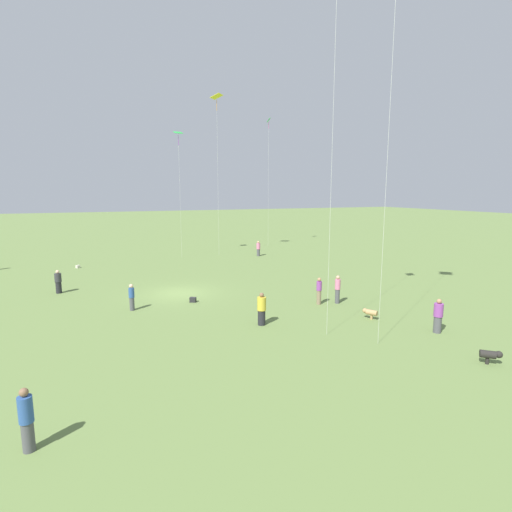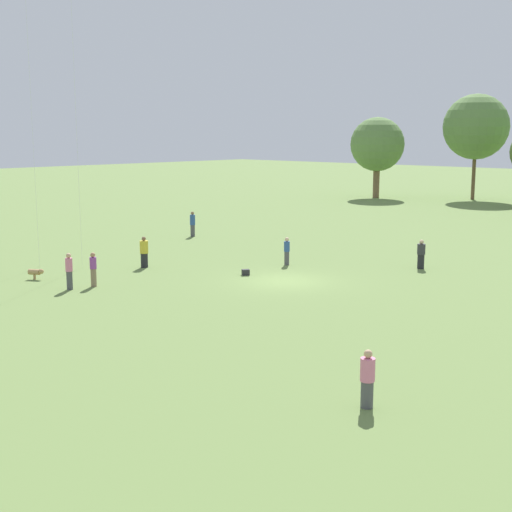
# 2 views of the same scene
# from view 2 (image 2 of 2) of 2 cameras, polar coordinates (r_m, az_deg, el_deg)

# --- Properties ---
(ground_plane) EXTENTS (240.00, 240.00, 0.00)m
(ground_plane) POSITION_cam_2_polar(r_m,az_deg,el_deg) (36.59, 2.34, -2.01)
(ground_plane) COLOR olive
(tree_0) EXTENTS (6.22, 6.22, 9.29)m
(tree_0) POSITION_cam_2_polar(r_m,az_deg,el_deg) (84.47, 9.68, 8.78)
(tree_0) COLOR brown
(tree_0) RESTS_ON ground_plane
(tree_1) EXTENTS (7.30, 7.30, 11.80)m
(tree_1) POSITION_cam_2_polar(r_m,az_deg,el_deg) (84.69, 17.20, 9.84)
(tree_1) COLOR brown
(tree_1) RESTS_ON ground_plane
(person_1) EXTENTS (0.46, 0.46, 1.60)m
(person_1) POSITION_cam_2_polar(r_m,az_deg,el_deg) (40.87, 2.48, 0.40)
(person_1) COLOR #4C4C51
(person_1) RESTS_ON ground_plane
(person_3) EXTENTS (0.39, 0.39, 1.83)m
(person_3) POSITION_cam_2_polar(r_m,az_deg,el_deg) (52.30, -5.10, 2.56)
(person_3) COLOR #4C4C51
(person_3) RESTS_ON ground_plane
(person_4) EXTENTS (0.55, 0.55, 1.66)m
(person_4) POSITION_cam_2_polar(r_m,az_deg,el_deg) (20.12, 8.90, -9.71)
(person_4) COLOR #4C4C51
(person_4) RESTS_ON ground_plane
(person_6) EXTENTS (0.63, 0.63, 1.63)m
(person_6) POSITION_cam_2_polar(r_m,az_deg,el_deg) (40.79, 13.07, 0.11)
(person_6) COLOR #232328
(person_6) RESTS_ON ground_plane
(person_7) EXTENTS (0.46, 0.46, 1.79)m
(person_7) POSITION_cam_2_polar(r_m,az_deg,el_deg) (35.56, -14.72, -1.18)
(person_7) COLOR #4C4C51
(person_7) RESTS_ON ground_plane
(person_8) EXTENTS (0.66, 0.66, 1.76)m
(person_8) POSITION_cam_2_polar(r_m,az_deg,el_deg) (40.57, -8.94, 0.29)
(person_8) COLOR #232328
(person_8) RESTS_ON ground_plane
(person_9) EXTENTS (0.45, 0.45, 1.71)m
(person_9) POSITION_cam_2_polar(r_m,az_deg,el_deg) (36.00, -12.89, -1.04)
(person_9) COLOR #847056
(person_9) RESTS_ON ground_plane
(dog_0) EXTENTS (0.80, 0.62, 0.57)m
(dog_0) POSITION_cam_2_polar(r_m,az_deg,el_deg) (38.59, -17.19, -1.24)
(dog_0) COLOR tan
(dog_0) RESTS_ON ground_plane
(picnic_bag_1) EXTENTS (0.44, 0.47, 0.31)m
(picnic_bag_1) POSITION_cam_2_polar(r_m,az_deg,el_deg) (38.01, -0.83, -1.31)
(picnic_bag_1) COLOR #262628
(picnic_bag_1) RESTS_ON ground_plane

